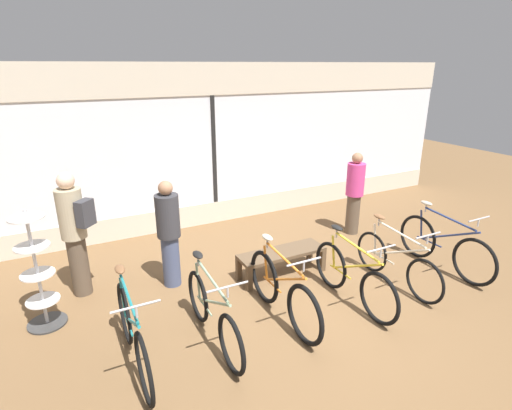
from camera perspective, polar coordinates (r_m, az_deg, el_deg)
name	(u,v)px	position (r m, az deg, el deg)	size (l,w,h in m)	color
ground_plane	(306,301)	(5.85, 7.18, -13.39)	(24.00, 24.00, 0.00)	brown
shop_back_wall	(213,145)	(8.08, -6.11, 8.52)	(12.00, 0.08, 3.20)	beige
bicycle_far_left	(133,335)	(4.71, -17.19, -17.26)	(0.46, 1.76, 1.05)	black
bicycle_left	(212,314)	(4.90, -6.24, -15.28)	(0.46, 1.72, 1.02)	black
bicycle_center_left	(282,292)	(5.25, 3.78, -12.28)	(0.46, 1.74, 1.05)	black
bicycle_center_right	(353,278)	(5.73, 13.63, -10.06)	(0.46, 1.70, 1.03)	black
bicycle_right	(396,262)	(6.36, 19.33, -7.68)	(0.46, 1.69, 1.01)	black
bicycle_far_right	(444,246)	(7.10, 25.22, -5.34)	(0.46, 1.80, 1.05)	black
accessory_rack	(39,279)	(5.69, -28.62, -9.30)	(0.48, 0.48, 1.57)	#333333
display_bench	(282,255)	(6.29, 3.70, -7.20)	(1.40, 0.44, 0.41)	brown
customer_near_rack	(355,192)	(7.89, 13.89, 1.79)	(0.47, 0.47, 1.61)	brown
customer_by_window	(169,232)	(5.94, -12.34, -3.84)	(0.38, 0.38, 1.63)	#424C6B
customer_mid_floor	(75,231)	(6.06, -24.48, -3.37)	(0.55, 0.54, 1.82)	brown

